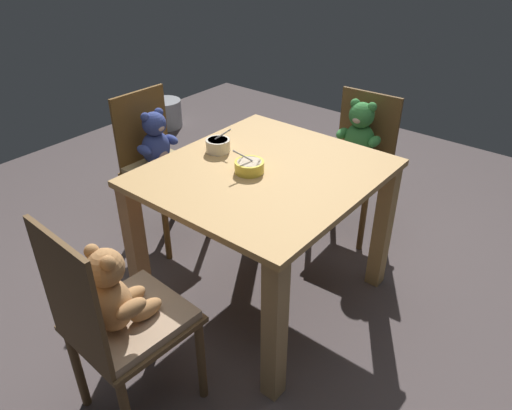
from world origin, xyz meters
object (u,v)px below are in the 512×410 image
Objects in this scene: teddy_chair_near_right at (357,149)px; teddy_chair_far_center at (159,157)px; porridge_bowl_yellow_center at (249,166)px; metal_pail at (166,114)px; teddy_chair_near_left at (117,311)px; porridge_bowl_cream_far_center at (218,145)px; dining_table at (264,198)px.

teddy_chair_far_center is at bearing -49.70° from teddy_chair_near_right.
teddy_chair_far_center is at bearing 80.87° from porridge_bowl_yellow_center.
metal_pail is at bearing -103.10° from teddy_chair_near_right.
teddy_chair_near_left reaches higher than porridge_bowl_cream_far_center.
porridge_bowl_yellow_center reaches higher than dining_table.
dining_table is at bearing -120.27° from metal_pail.
teddy_chair_far_center is at bearing 44.90° from teddy_chair_near_left.
teddy_chair_far_center is at bearing 85.29° from dining_table.
teddy_chair_near_right reaches higher than dining_table.
teddy_chair_near_right is at bearing 45.39° from teddy_chair_far_center.
porridge_bowl_cream_far_center reaches higher than dining_table.
dining_table is 3.47× the size of metal_pail.
teddy_chair_far_center is 6.61× the size of porridge_bowl_yellow_center.
teddy_chair_far_center is at bearing -131.95° from metal_pail.
dining_table is at bearing 4.32° from teddy_chair_near_left.
teddy_chair_far_center reaches higher than metal_pail.
teddy_chair_far_center is 1.27m from teddy_chair_near_left.
dining_table is 2.53m from metal_pail.
teddy_chair_near_right is (0.80, -0.85, 0.01)m from teddy_chair_far_center.
dining_table is at bearing -4.43° from teddy_chair_near_right.
dining_table is at bearing -92.47° from porridge_bowl_cream_far_center.
teddy_chair_near_left reaches higher than metal_pail.
dining_table is 0.19m from porridge_bowl_yellow_center.
teddy_chair_near_right reaches higher than metal_pail.
porridge_bowl_cream_far_center is at bearing 22.75° from teddy_chair_near_left.
porridge_bowl_yellow_center is (0.82, 0.06, 0.23)m from teddy_chair_near_left.
dining_table reaches higher than metal_pail.
dining_table is at bearing -35.61° from porridge_bowl_yellow_center.
teddy_chair_near_right is 0.96m from porridge_bowl_yellow_center.
teddy_chair_near_left is 6.98× the size of porridge_bowl_yellow_center.
teddy_chair_far_center is (0.07, 0.83, -0.06)m from dining_table.
teddy_chair_near_left is 1.11× the size of teddy_chair_near_right.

